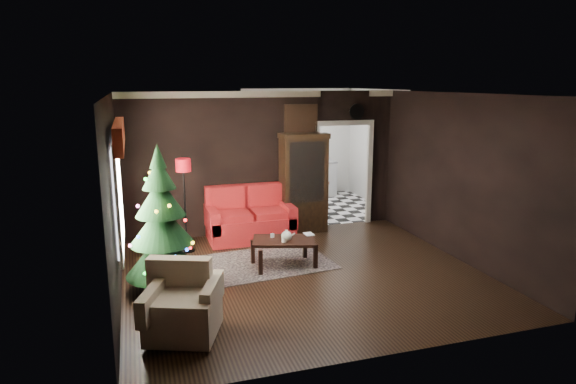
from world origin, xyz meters
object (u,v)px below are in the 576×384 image
object	(u,v)px
armchair	(183,301)
coffee_table	(284,252)
curio_cabinet	(303,185)
loveseat	(250,214)
wall_clock	(356,111)
teapot	(286,236)
floor_lamp	(185,206)
kitchen_table	(309,196)
christmas_tree	(161,221)

from	to	relation	value
armchair	coffee_table	bearing A→B (deg)	67.29
curio_cabinet	armchair	bearing A→B (deg)	-127.02
loveseat	curio_cabinet	world-z (taller)	curio_cabinet
coffee_table	wall_clock	bearing A→B (deg)	42.48
teapot	loveseat	bearing A→B (deg)	96.98
teapot	floor_lamp	bearing A→B (deg)	136.90
teapot	kitchen_table	distance (m)	3.70
coffee_table	teapot	bearing A→B (deg)	-83.04
armchair	loveseat	bearing A→B (deg)	86.19
kitchen_table	loveseat	bearing A→B (deg)	-137.49
armchair	wall_clock	world-z (taller)	wall_clock
floor_lamp	kitchen_table	xyz separation A→B (m)	(3.05, 1.98, -0.46)
loveseat	teapot	xyz separation A→B (m)	(0.21, -1.69, 0.05)
wall_clock	teapot	bearing A→B (deg)	-135.75
floor_lamp	armchair	bearing A→B (deg)	-96.72
loveseat	floor_lamp	world-z (taller)	floor_lamp
wall_clock	loveseat	bearing A→B (deg)	-170.34
kitchen_table	teapot	bearing A→B (deg)	-115.52
loveseat	curio_cabinet	bearing A→B (deg)	10.83
loveseat	armchair	bearing A→B (deg)	-115.11
christmas_tree	coffee_table	size ratio (longest dim) A/B	2.05
curio_cabinet	floor_lamp	world-z (taller)	curio_cabinet
curio_cabinet	christmas_tree	world-z (taller)	christmas_tree
armchair	christmas_tree	bearing A→B (deg)	116.22
loveseat	kitchen_table	bearing A→B (deg)	42.51
coffee_table	teapot	world-z (taller)	teapot
coffee_table	wall_clock	world-z (taller)	wall_clock
curio_cabinet	floor_lamp	size ratio (longest dim) A/B	1.13
christmas_tree	teapot	size ratio (longest dim) A/B	10.51
floor_lamp	teapot	distance (m)	2.01
coffee_table	wall_clock	xyz separation A→B (m)	(2.16, 1.98, 2.14)
coffee_table	loveseat	bearing A→B (deg)	96.98
armchair	teapot	size ratio (longest dim) A/B	4.34
christmas_tree	wall_clock	xyz separation A→B (m)	(4.09, 2.37, 1.33)
coffee_table	teapot	size ratio (longest dim) A/B	5.13
teapot	armchair	bearing A→B (deg)	-136.00
loveseat	teapot	distance (m)	1.70
armchair	teapot	world-z (taller)	armchair
armchair	curio_cabinet	bearing A→B (deg)	74.28
christmas_tree	armchair	xyz separation A→B (m)	(0.13, -1.48, -0.59)
armchair	wall_clock	bearing A→B (deg)	65.44
armchair	wall_clock	xyz separation A→B (m)	(3.97, 3.85, 1.92)
curio_cabinet	christmas_tree	distance (m)	3.63
wall_clock	kitchen_table	xyz separation A→B (m)	(-0.55, 1.25, -2.00)
floor_lamp	coffee_table	xyz separation A→B (m)	(1.44, -1.25, -0.59)
teapot	kitchen_table	size ratio (longest dim) A/B	0.26
kitchen_table	coffee_table	bearing A→B (deg)	-116.49
armchair	coffee_table	size ratio (longest dim) A/B	0.85
teapot	coffee_table	bearing A→B (deg)	96.96
curio_cabinet	teapot	bearing A→B (deg)	-116.31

